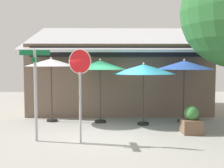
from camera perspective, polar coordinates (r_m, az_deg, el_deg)
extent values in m
cube|color=#9E9B93|center=(9.81, -0.87, -10.17)|extent=(28.00, 28.00, 0.10)
cube|color=#705B4C|center=(14.76, 1.25, 1.23)|extent=(8.41, 5.06, 3.25)
cube|color=silver|center=(14.65, 1.28, 9.37)|extent=(8.91, 5.57, 1.69)
cube|color=black|center=(12.18, 1.72, 6.60)|extent=(7.81, 0.16, 0.44)
cylinder|color=#A8AAB2|center=(8.83, -15.30, -2.31)|extent=(0.09, 0.09, 2.82)
cube|color=#116B38|center=(8.78, -15.47, 6.20)|extent=(0.91, 0.08, 0.16)
cube|color=#116B38|center=(8.78, -15.44, 4.77)|extent=(0.08, 0.91, 0.16)
cube|color=white|center=(8.89, -18.53, 6.11)|extent=(0.06, 0.04, 0.16)
cylinder|color=#A8AAB2|center=(8.44, -6.48, -4.81)|extent=(0.07, 0.07, 2.14)
cylinder|color=white|center=(8.34, -6.56, 4.59)|extent=(0.69, 0.29, 0.74)
cylinder|color=red|center=(8.34, -6.56, 4.59)|extent=(0.65, 0.29, 0.69)
cylinder|color=black|center=(11.92, -12.14, -7.25)|extent=(0.44, 0.44, 0.08)
cylinder|color=#333335|center=(11.75, -12.22, -1.87)|extent=(0.05, 0.05, 2.33)
cone|color=white|center=(11.69, -12.32, 4.31)|extent=(2.11, 2.11, 0.30)
sphere|color=silver|center=(11.69, -12.33, 5.20)|extent=(0.08, 0.08, 0.08)
cylinder|color=black|center=(11.45, -2.37, -7.63)|extent=(0.44, 0.44, 0.08)
cylinder|color=#333335|center=(11.28, -2.39, -2.34)|extent=(0.05, 0.05, 2.21)
cone|color=#1E724C|center=(11.21, -2.41, 3.93)|extent=(2.07, 2.07, 0.36)
sphere|color=silver|center=(11.21, -2.41, 5.00)|extent=(0.08, 0.08, 0.08)
cylinder|color=black|center=(11.10, 6.37, -8.04)|extent=(0.44, 0.44, 0.08)
cylinder|color=#333335|center=(10.93, 6.41, -2.99)|extent=(0.05, 0.05, 2.05)
cone|color=#2D99BC|center=(10.85, 6.46, 3.06)|extent=(2.46, 2.46, 0.36)
sphere|color=silver|center=(10.85, 6.47, 4.17)|extent=(0.08, 0.08, 0.08)
cylinder|color=black|center=(11.91, 14.31, -7.29)|extent=(0.44, 0.44, 0.08)
cylinder|color=#333335|center=(11.75, 14.40, -2.20)|extent=(0.05, 0.05, 2.21)
cone|color=#2D56B7|center=(11.68, 14.51, 3.78)|extent=(2.32, 2.32, 0.34)
sphere|color=silver|center=(11.68, 14.53, 4.77)|extent=(0.08, 0.08, 0.08)
cube|color=brown|center=(10.01, 15.84, -8.34)|extent=(0.64, 0.64, 0.48)
sphere|color=#387538|center=(9.92, 15.90, -5.74)|extent=(0.49, 0.49, 0.49)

